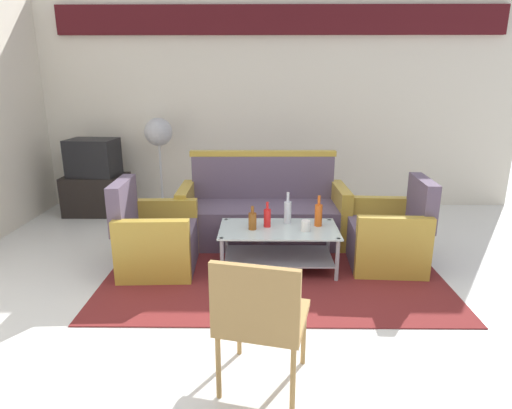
# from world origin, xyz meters

# --- Properties ---
(ground_plane) EXTENTS (14.00, 14.00, 0.00)m
(ground_plane) POSITION_xyz_m (0.00, 0.00, 0.00)
(ground_plane) COLOR white
(wall_back) EXTENTS (6.52, 0.19, 2.80)m
(wall_back) POSITION_xyz_m (0.00, 3.05, 1.48)
(wall_back) COLOR silver
(wall_back) RESTS_ON ground
(rug) EXTENTS (3.05, 2.19, 0.01)m
(rug) POSITION_xyz_m (-0.13, 0.86, 0.01)
(rug) COLOR maroon
(rug) RESTS_ON ground
(couch) EXTENTS (1.81, 0.76, 0.96)m
(couch) POSITION_xyz_m (-0.22, 1.55, 0.32)
(couch) COLOR #5B4C60
(couch) RESTS_ON rug
(armchair_left) EXTENTS (0.73, 0.78, 0.85)m
(armchair_left) POSITION_xyz_m (-1.24, 0.80, 0.29)
(armchair_left) COLOR #5B4C60
(armchair_left) RESTS_ON rug
(armchair_right) EXTENTS (0.74, 0.80, 0.85)m
(armchair_right) POSITION_xyz_m (0.99, 0.91, 0.29)
(armchair_right) COLOR #5B4C60
(armchair_right) RESTS_ON rug
(coffee_table) EXTENTS (1.10, 0.60, 0.40)m
(coffee_table) POSITION_xyz_m (-0.08, 0.79, 0.27)
(coffee_table) COLOR silver
(coffee_table) RESTS_ON rug
(bottle_brown) EXTENTS (0.07, 0.07, 0.22)m
(bottle_brown) POSITION_xyz_m (-0.33, 0.76, 0.49)
(bottle_brown) COLOR brown
(bottle_brown) RESTS_ON coffee_table
(bottle_clear) EXTENTS (0.07, 0.07, 0.31)m
(bottle_clear) POSITION_xyz_m (0.01, 0.94, 0.53)
(bottle_clear) COLOR silver
(bottle_clear) RESTS_ON coffee_table
(bottle_orange) EXTENTS (0.07, 0.07, 0.29)m
(bottle_orange) POSITION_xyz_m (0.29, 0.87, 0.52)
(bottle_orange) COLOR #D85919
(bottle_orange) RESTS_ON coffee_table
(bottle_red) EXTENTS (0.07, 0.07, 0.24)m
(bottle_red) POSITION_xyz_m (-0.19, 0.84, 0.50)
(bottle_red) COLOR red
(bottle_red) RESTS_ON coffee_table
(cup) EXTENTS (0.08, 0.08, 0.10)m
(cup) POSITION_xyz_m (0.16, 0.72, 0.46)
(cup) COLOR silver
(cup) RESTS_ON coffee_table
(tv_stand) EXTENTS (0.80, 0.50, 0.52)m
(tv_stand) POSITION_xyz_m (-2.44, 2.55, 0.26)
(tv_stand) COLOR black
(tv_stand) RESTS_ON ground
(television) EXTENTS (0.64, 0.50, 0.48)m
(television) POSITION_xyz_m (-2.44, 2.55, 0.76)
(television) COLOR black
(television) RESTS_ON tv_stand
(pedestal_fan) EXTENTS (0.36, 0.36, 1.27)m
(pedestal_fan) POSITION_xyz_m (-1.57, 2.60, 1.01)
(pedestal_fan) COLOR #2D2D33
(pedestal_fan) RESTS_ON ground
(wicker_chair) EXTENTS (0.58, 0.58, 0.84)m
(wicker_chair) POSITION_xyz_m (-0.25, -0.88, 0.49)
(wicker_chair) COLOR #AD844C
(wicker_chair) RESTS_ON ground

